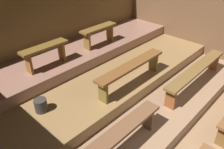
{
  "coord_description": "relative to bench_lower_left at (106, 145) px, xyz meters",
  "views": [
    {
      "loc": [
        -2.87,
        0.28,
        3.07
      ],
      "look_at": [
        0.12,
        3.07,
        0.56
      ],
      "focal_mm": 36.48,
      "sensor_mm": 36.0,
      "label": 1
    }
  ],
  "objects": [
    {
      "name": "bench_upper_right",
      "position": [
        2.13,
        2.31,
        0.45
      ],
      "size": [
        1.01,
        0.25,
        0.46
      ],
      "color": "brown",
      "rests_on": "platform_upper"
    },
    {
      "name": "platform_middle",
      "position": [
        1.37,
        1.83,
        -0.26
      ],
      "size": [
        6.14,
        2.58,
        0.24
      ],
      "primitive_type": "cube",
      "color": "olive",
      "rests_on": "platform_lower"
    },
    {
      "name": "ground",
      "position": [
        1.37,
        0.66,
        -0.67
      ],
      "size": [
        6.94,
        5.72,
        0.08
      ],
      "primitive_type": "cube",
      "color": "#906D4C"
    },
    {
      "name": "bench_upper_left",
      "position": [
        0.62,
        2.31,
        0.45
      ],
      "size": [
        1.01,
        0.25,
        0.46
      ],
      "color": "brown",
      "rests_on": "platform_upper"
    },
    {
      "name": "wall_right",
      "position": [
        4.47,
        0.66,
        0.63
      ],
      "size": [
        0.06,
        5.72,
        2.52
      ],
      "primitive_type": "cube",
      "color": "brown",
      "rests_on": "ground"
    },
    {
      "name": "bench_middle_center",
      "position": [
        1.56,
        0.83,
        0.23
      ],
      "size": [
        1.8,
        0.25,
        0.46
      ],
      "color": "brown",
      "rests_on": "platform_middle"
    },
    {
      "name": "bench_lower_left",
      "position": [
        0.0,
        0.0,
        0.0
      ],
      "size": [
        2.25,
        0.25,
        0.46
      ],
      "color": "brown",
      "rests_on": "platform_lower"
    },
    {
      "name": "bench_lower_right",
      "position": [
        2.74,
        0.0,
        0.0
      ],
      "size": [
        2.25,
        0.25,
        0.46
      ],
      "color": "brown",
      "rests_on": "platform_lower"
    },
    {
      "name": "pail_middle",
      "position": [
        -0.12,
        1.43,
        -0.03
      ],
      "size": [
        0.22,
        0.22,
        0.24
      ],
      "primitive_type": "cylinder",
      "color": "#332D28",
      "rests_on": "platform_middle"
    },
    {
      "name": "platform_upper",
      "position": [
        1.37,
        2.49,
        -0.02
      ],
      "size": [
        6.14,
        1.26,
        0.24
      ],
      "primitive_type": "cube",
      "color": "#8E6352",
      "rests_on": "platform_middle"
    },
    {
      "name": "platform_lower",
      "position": [
        1.37,
        1.32,
        -0.51
      ],
      "size": [
        6.14,
        3.6,
        0.24
      ],
      "primitive_type": "cube",
      "color": "#916E52",
      "rests_on": "ground"
    },
    {
      "name": "wall_back",
      "position": [
        1.37,
        3.15,
        0.63
      ],
      "size": [
        6.94,
        0.06,
        2.52
      ],
      "primitive_type": "cube",
      "color": "brown",
      "rests_on": "ground"
    }
  ]
}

